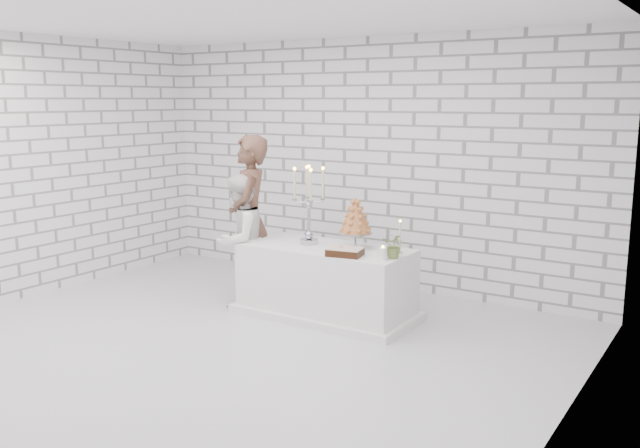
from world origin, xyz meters
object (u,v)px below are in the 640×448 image
Objects in this scene: groom at (249,219)px; cake_table at (326,281)px; bride at (239,241)px; candelabra at (309,205)px; croquembouche at (356,223)px.

cake_table is at bearing 58.87° from groom.
groom is at bearing 179.70° from cake_table.
bride is 1.74× the size of candelabra.
cake_table is at bearing -4.16° from candelabra.
groom is 3.50× the size of croquembouche.
candelabra is at bearing 59.94° from groom.
groom reaches higher than cake_table.
groom is 0.83m from candelabra.
cake_table is at bearing 96.18° from bride.
cake_table is 0.72m from croquembouche.
candelabra reaches higher than croquembouche.
candelabra is at bearing 175.84° from cake_table.
groom is 0.28m from bride.
bride is at bearing -165.65° from candelabra.
groom is 2.23× the size of candelabra.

